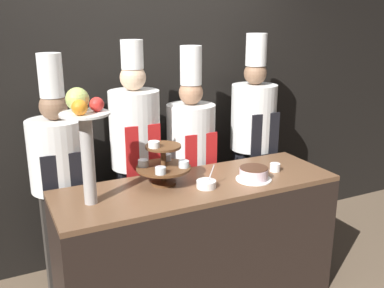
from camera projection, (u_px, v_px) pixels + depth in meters
The scene contains 11 objects.
wall_back at pixel (148, 93), 3.58m from camera, with size 10.00×0.06×2.80m.
buffet_counter at pixel (198, 245), 3.02m from camera, with size 1.93×0.63×0.93m.
tiered_stand at pixel (163, 163), 2.83m from camera, with size 0.37×0.37×0.31m.
fruit_pedestal at pixel (84, 126), 2.46m from camera, with size 0.29×0.29×0.69m.
cake_round at pixel (254, 174), 2.94m from camera, with size 0.25×0.25×0.09m.
cup_white at pixel (275, 167), 3.11m from camera, with size 0.08×0.08×0.06m.
serving_bowl_near at pixel (206, 184), 2.81m from camera, with size 0.13×0.13×0.15m.
chef_left at pixel (60, 176), 3.03m from camera, with size 0.40×0.40×1.79m.
chef_center_left at pixel (136, 152), 3.25m from camera, with size 0.38×0.38×1.86m.
chef_center_right at pixel (191, 154), 3.46m from camera, with size 0.39×0.39×1.81m.
chef_right at pixel (253, 137), 3.69m from camera, with size 0.38×0.38×1.89m.
Camera 1 is at (-1.22, -2.09, 2.00)m, focal length 40.00 mm.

